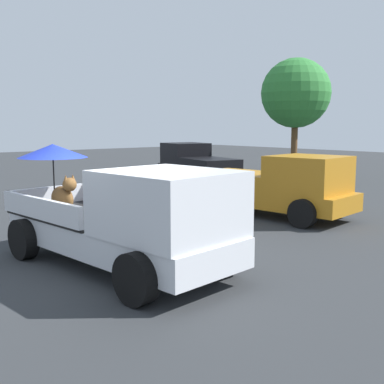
% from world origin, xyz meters
% --- Properties ---
extents(ground_plane, '(80.00, 80.00, 0.00)m').
position_xyz_m(ground_plane, '(0.00, 0.00, 0.00)').
color(ground_plane, '#2D3033').
extents(pickup_truck_main, '(5.21, 2.65, 2.25)m').
position_xyz_m(pickup_truck_main, '(0.37, 0.02, 0.98)').
color(pickup_truck_main, black).
rests_on(pickup_truck_main, ground).
extents(pickup_truck_red, '(4.98, 2.61, 1.80)m').
position_xyz_m(pickup_truck_red, '(-1.29, 6.17, 0.87)').
color(pickup_truck_red, black).
rests_on(pickup_truck_red, ground).
extents(pickup_truck_far, '(5.06, 2.91, 1.80)m').
position_xyz_m(pickup_truck_far, '(-8.96, 9.63, 0.87)').
color(pickup_truck_far, black).
rests_on(pickup_truck_far, ground).
extents(tree_by_lot, '(3.41, 3.41, 5.91)m').
position_xyz_m(tree_by_lot, '(-7.24, 14.66, 4.19)').
color(tree_by_lot, brown).
rests_on(tree_by_lot, ground).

